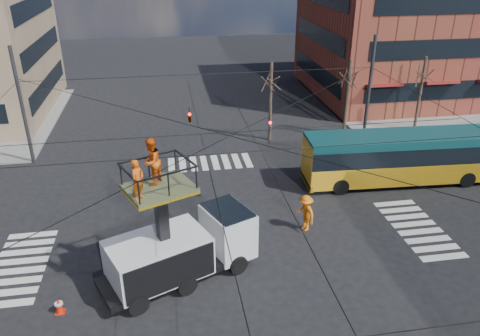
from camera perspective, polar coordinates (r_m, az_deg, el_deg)
name	(u,v)px	position (r m, az deg, el deg)	size (l,w,h in m)	color
ground	(231,246)	(23.70, -1.10, -9.45)	(120.00, 120.00, 0.00)	black
sidewalk_ne	(414,100)	(48.62, 20.45, 7.77)	(18.00, 18.00, 0.12)	slate
crosswalks	(231,246)	(23.69, -1.10, -9.43)	(22.40, 22.40, 0.02)	silver
building_ne	(420,21)	(50.20, 21.06, 16.40)	(20.06, 16.06, 14.00)	maroon
overhead_network	(228,165)	(21.88, -1.53, 0.38)	(24.24, 24.24, 8.00)	#2D2D30
tree_a	(271,81)	(34.80, 3.81, 10.56)	(2.00, 2.00, 6.00)	#382B21
tree_b	(349,77)	(36.60, 13.17, 10.71)	(2.00, 2.00, 6.00)	#382B21
tree_c	(423,74)	(39.25, 21.46, 10.60)	(2.00, 2.00, 6.00)	#382B21
utility_truck	(181,236)	(20.71, -7.26, -8.23)	(7.34, 4.90, 6.79)	black
city_bus	(404,156)	(30.76, 19.36, 1.33)	(12.54, 3.19, 3.20)	yellow
traffic_cone	(59,306)	(21.12, -21.19, -15.37)	(0.36, 0.36, 0.70)	red
worker_ground	(123,274)	(21.08, -14.07, -12.37)	(1.06, 0.44, 1.81)	orange
flagger	(306,213)	(24.64, 7.99, -5.44)	(1.30, 0.75, 2.01)	orange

